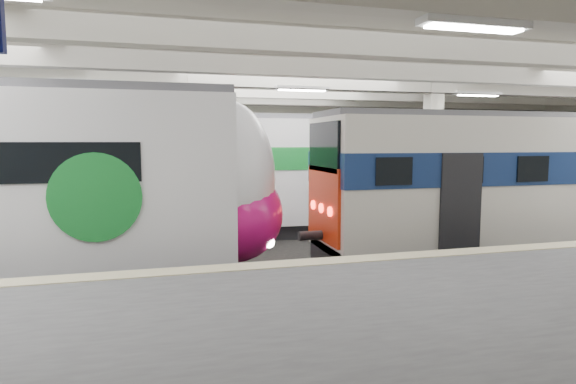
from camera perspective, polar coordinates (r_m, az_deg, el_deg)
name	(u,v)px	position (r m, az deg, el deg)	size (l,w,h in m)	color
station_hall	(350,148)	(10.84, 7.41, 5.21)	(36.00, 24.00, 5.75)	black
older_rer	(524,182)	(15.69, 26.14, 1.02)	(12.56, 2.77, 4.18)	beige
far_train	(119,175)	(17.33, -19.43, 1.86)	(13.64, 3.30, 4.34)	white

